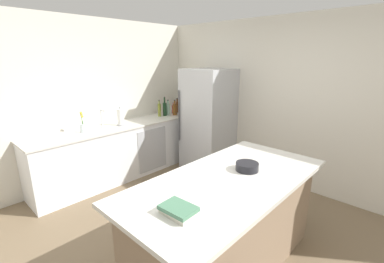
{
  "coord_description": "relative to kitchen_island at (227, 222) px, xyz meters",
  "views": [
    {
      "loc": [
        1.68,
        -1.71,
        2.01
      ],
      "look_at": [
        -0.74,
        0.86,
        1.0
      ],
      "focal_mm": 24.59,
      "sensor_mm": 36.0,
      "label": 1
    }
  ],
  "objects": [
    {
      "name": "ground_plane",
      "position": [
        -0.42,
        -0.11,
        -0.47
      ],
      "size": [
        7.2,
        7.2,
        0.0
      ],
      "primitive_type": "plane",
      "color": "#7A664C"
    },
    {
      "name": "olive_oil_bottle",
      "position": [
        -2.55,
        1.32,
        0.56
      ],
      "size": [
        0.06,
        0.06,
        0.31
      ],
      "color": "olive",
      "rests_on": "counter_run_left"
    },
    {
      "name": "syrup_bottle",
      "position": [
        -2.57,
        1.8,
        0.56
      ],
      "size": [
        0.06,
        0.06,
        0.29
      ],
      "color": "#5B3319",
      "rests_on": "counter_run_left"
    },
    {
      "name": "mixing_bowl",
      "position": [
        0.02,
        0.27,
        0.5
      ],
      "size": [
        0.22,
        0.22,
        0.08
      ],
      "color": "black",
      "rests_on": "kitchen_island"
    },
    {
      "name": "kitchen_island",
      "position": [
        0.0,
        0.0,
        0.0
      ],
      "size": [
        1.02,
        2.11,
        0.93
      ],
      "color": "#8E755B",
      "rests_on": "ground_plane"
    },
    {
      "name": "paper_towel_roll",
      "position": [
        -2.49,
        0.44,
        0.57
      ],
      "size": [
        0.14,
        0.14,
        0.31
      ],
      "color": "gray",
      "rests_on": "counter_run_left"
    },
    {
      "name": "whiskey_bottle",
      "position": [
        -2.43,
        1.6,
        0.55
      ],
      "size": [
        0.09,
        0.09,
        0.29
      ],
      "color": "brown",
      "rests_on": "counter_run_left"
    },
    {
      "name": "wall_left",
      "position": [
        -2.87,
        -0.11,
        0.83
      ],
      "size": [
        0.1,
        6.0,
        2.6
      ],
      "primitive_type": "cube",
      "color": "silver",
      "rests_on": "ground_plane"
    },
    {
      "name": "flower_vase",
      "position": [
        -2.53,
        -0.18,
        0.53
      ],
      "size": [
        0.09,
        0.09,
        0.32
      ],
      "color": "silver",
      "rests_on": "counter_run_left"
    },
    {
      "name": "sink_faucet",
      "position": [
        -2.57,
        0.15,
        0.59
      ],
      "size": [
        0.15,
        0.05,
        0.3
      ],
      "color": "silver",
      "rests_on": "counter_run_left"
    },
    {
      "name": "soda_bottle",
      "position": [
        -2.56,
        1.89,
        0.56
      ],
      "size": [
        0.07,
        0.07,
        0.32
      ],
      "color": "silver",
      "rests_on": "counter_run_left"
    },
    {
      "name": "counter_run_left",
      "position": [
        -2.52,
        0.48,
        -0.02
      ],
      "size": [
        0.63,
        3.05,
        0.91
      ],
      "color": "white",
      "rests_on": "ground_plane"
    },
    {
      "name": "refrigerator",
      "position": [
        -1.68,
        1.72,
        0.43
      ],
      "size": [
        0.77,
        0.77,
        1.81
      ],
      "color": "#B7BABF",
      "rests_on": "ground_plane"
    },
    {
      "name": "wall_rear",
      "position": [
        -0.42,
        2.14,
        0.83
      ],
      "size": [
        6.0,
        0.1,
        2.6
      ],
      "primitive_type": "cube",
      "color": "silver",
      "rests_on": "ground_plane"
    },
    {
      "name": "hot_sauce_bottle",
      "position": [
        -2.58,
        1.69,
        0.52
      ],
      "size": [
        0.05,
        0.05,
        0.22
      ],
      "color": "red",
      "rests_on": "counter_run_left"
    },
    {
      "name": "wine_bottle",
      "position": [
        -2.52,
        1.42,
        0.57
      ],
      "size": [
        0.07,
        0.07,
        0.36
      ],
      "color": "#19381E",
      "rests_on": "counter_run_left"
    },
    {
      "name": "gin_bottle",
      "position": [
        -2.52,
        1.51,
        0.56
      ],
      "size": [
        0.06,
        0.06,
        0.3
      ],
      "color": "#8CB79E",
      "rests_on": "counter_run_left"
    },
    {
      "name": "cookbook_stack",
      "position": [
        0.08,
        -0.7,
        0.49
      ],
      "size": [
        0.26,
        0.19,
        0.06
      ],
      "color": "silver",
      "rests_on": "kitchen_island"
    }
  ]
}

